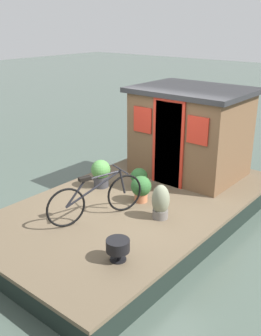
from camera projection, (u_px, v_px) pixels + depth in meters
The scene contains 9 objects.
ground_plane at pixel (137, 222), 7.43m from camera, with size 60.00×60.00×0.00m, color #47564C.
houseboat_deck at pixel (137, 211), 7.35m from camera, with size 5.80×3.30×0.46m.
houseboat_cabin at pixel (190, 132), 8.22m from camera, with size 1.84×2.33×1.86m.
bicycle at pixel (96, 198), 6.48m from camera, with size 1.68×0.69×0.81m.
potted_plant_ivy at pixel (139, 178), 7.66m from camera, with size 0.34×0.34×0.44m.
potted_plant_rosemary at pixel (141, 188), 7.13m from camera, with size 0.38×0.38×0.49m.
potted_plant_geranium at pixel (101, 173), 7.75m from camera, with size 0.39×0.39×0.56m.
potted_plant_thyme at pixel (161, 202), 6.52m from camera, with size 0.30×0.30×0.60m.
charcoal_grill at pixel (118, 246), 5.38m from camera, with size 0.34×0.34×0.32m.
Camera 1 is at (-5.15, -4.09, 3.61)m, focal length 41.63 mm.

